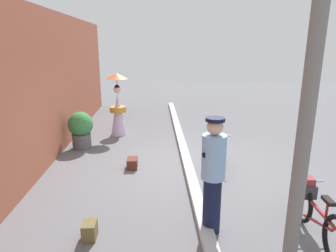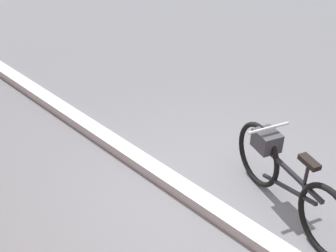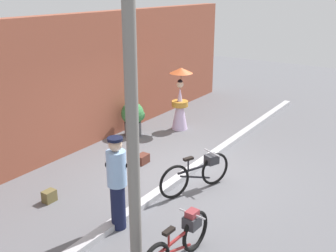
{
  "view_description": "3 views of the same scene",
  "coord_description": "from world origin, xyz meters",
  "px_view_note": "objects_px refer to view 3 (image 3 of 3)",
  "views": [
    {
      "loc": [
        -6.36,
        0.72,
        2.67
      ],
      "look_at": [
        0.4,
        0.42,
        0.83
      ],
      "focal_mm": 32.04,
      "sensor_mm": 36.0,
      "label": 1
    },
    {
      "loc": [
        -1.96,
        2.52,
        3.1
      ],
      "look_at": [
        0.13,
        0.45,
        1.18
      ],
      "focal_mm": 45.1,
      "sensor_mm": 36.0,
      "label": 2
    },
    {
      "loc": [
        -7.08,
        -4.26,
        4.1
      ],
      "look_at": [
        0.14,
        0.64,
        1.02
      ],
      "focal_mm": 42.51,
      "sensor_mm": 36.0,
      "label": 3
    }
  ],
  "objects_px": {
    "person_with_parasol": "(180,101)",
    "backpack_spare": "(49,196)",
    "potted_plant_by_door": "(133,117)",
    "backpack_on_pavement": "(143,159)",
    "bicycle_near_officer": "(198,172)",
    "person_officer": "(117,181)",
    "bicycle_far_side": "(179,241)",
    "utility_pole": "(132,119)"
  },
  "relations": [
    {
      "from": "bicycle_far_side",
      "to": "backpack_spare",
      "type": "xyz_separation_m",
      "value": [
        0.13,
        3.17,
        -0.28
      ]
    },
    {
      "from": "person_officer",
      "to": "backpack_spare",
      "type": "xyz_separation_m",
      "value": [
        -0.09,
        1.75,
        -0.8
      ]
    },
    {
      "from": "person_with_parasol",
      "to": "utility_pole",
      "type": "distance_m",
      "value": 6.51
    },
    {
      "from": "person_with_parasol",
      "to": "utility_pole",
      "type": "bearing_deg",
      "value": -153.48
    },
    {
      "from": "person_with_parasol",
      "to": "backpack_on_pavement",
      "type": "xyz_separation_m",
      "value": [
        -2.63,
        -0.6,
        -0.76
      ]
    },
    {
      "from": "person_officer",
      "to": "utility_pole",
      "type": "distance_m",
      "value": 1.84
    },
    {
      "from": "backpack_on_pavement",
      "to": "person_officer",
      "type": "bearing_deg",
      "value": -151.2
    },
    {
      "from": "utility_pole",
      "to": "backpack_spare",
      "type": "bearing_deg",
      "value": 78.47
    },
    {
      "from": "person_with_parasol",
      "to": "backpack_spare",
      "type": "bearing_deg",
      "value": -178.1
    },
    {
      "from": "bicycle_far_side",
      "to": "person_officer",
      "type": "bearing_deg",
      "value": 81.19
    },
    {
      "from": "bicycle_near_officer",
      "to": "potted_plant_by_door",
      "type": "height_order",
      "value": "potted_plant_by_door"
    },
    {
      "from": "bicycle_far_side",
      "to": "person_with_parasol",
      "type": "distance_m",
      "value": 6.24
    },
    {
      "from": "person_officer",
      "to": "utility_pole",
      "type": "relative_size",
      "value": 0.36
    },
    {
      "from": "bicycle_far_side",
      "to": "backpack_spare",
      "type": "relative_size",
      "value": 6.8
    },
    {
      "from": "bicycle_far_side",
      "to": "person_with_parasol",
      "type": "relative_size",
      "value": 0.94
    },
    {
      "from": "bicycle_near_officer",
      "to": "backpack_on_pavement",
      "type": "relative_size",
      "value": 5.06
    },
    {
      "from": "potted_plant_by_door",
      "to": "person_officer",
      "type": "bearing_deg",
      "value": -144.35
    },
    {
      "from": "backpack_spare",
      "to": "utility_pole",
      "type": "height_order",
      "value": "utility_pole"
    },
    {
      "from": "bicycle_far_side",
      "to": "backpack_on_pavement",
      "type": "distance_m",
      "value": 3.81
    },
    {
      "from": "potted_plant_by_door",
      "to": "bicycle_near_officer",
      "type": "bearing_deg",
      "value": -119.8
    },
    {
      "from": "bicycle_near_officer",
      "to": "backpack_spare",
      "type": "xyz_separation_m",
      "value": [
        -2.09,
        2.21,
        -0.29
      ]
    },
    {
      "from": "person_with_parasol",
      "to": "backpack_spare",
      "type": "distance_m",
      "value": 5.18
    },
    {
      "from": "bicycle_near_officer",
      "to": "person_with_parasol",
      "type": "height_order",
      "value": "person_with_parasol"
    },
    {
      "from": "bicycle_far_side",
      "to": "person_officer",
      "type": "xyz_separation_m",
      "value": [
        0.22,
        1.42,
        0.52
      ]
    },
    {
      "from": "backpack_spare",
      "to": "backpack_on_pavement",
      "type": "bearing_deg",
      "value": -9.73
    },
    {
      "from": "potted_plant_by_door",
      "to": "backpack_spare",
      "type": "distance_m",
      "value": 4.09
    },
    {
      "from": "utility_pole",
      "to": "person_with_parasol",
      "type": "bearing_deg",
      "value": 26.52
    },
    {
      "from": "bicycle_near_officer",
      "to": "bicycle_far_side",
      "type": "distance_m",
      "value": 2.42
    },
    {
      "from": "backpack_on_pavement",
      "to": "person_with_parasol",
      "type": "bearing_deg",
      "value": 12.84
    },
    {
      "from": "person_with_parasol",
      "to": "potted_plant_by_door",
      "type": "distance_m",
      "value": 1.49
    },
    {
      "from": "person_officer",
      "to": "utility_pole",
      "type": "xyz_separation_m",
      "value": [
        -0.64,
        -0.91,
        1.47
      ]
    },
    {
      "from": "potted_plant_by_door",
      "to": "person_with_parasol",
      "type": "bearing_deg",
      "value": -35.22
    },
    {
      "from": "utility_pole",
      "to": "bicycle_far_side",
      "type": "bearing_deg",
      "value": -51.2
    },
    {
      "from": "bicycle_far_side",
      "to": "potted_plant_by_door",
      "type": "xyz_separation_m",
      "value": [
        4.06,
        4.18,
        0.14
      ]
    },
    {
      "from": "potted_plant_by_door",
      "to": "backpack_on_pavement",
      "type": "distance_m",
      "value": 2.08
    },
    {
      "from": "potted_plant_by_door",
      "to": "utility_pole",
      "type": "bearing_deg",
      "value": -140.72
    },
    {
      "from": "utility_pole",
      "to": "bicycle_near_officer",
      "type": "bearing_deg",
      "value": 9.56
    },
    {
      "from": "person_with_parasol",
      "to": "potted_plant_by_door",
      "type": "height_order",
      "value": "person_with_parasol"
    },
    {
      "from": "person_with_parasol",
      "to": "potted_plant_by_door",
      "type": "bearing_deg",
      "value": 144.78
    },
    {
      "from": "bicycle_far_side",
      "to": "person_officer",
      "type": "height_order",
      "value": "person_officer"
    },
    {
      "from": "bicycle_far_side",
      "to": "utility_pole",
      "type": "xyz_separation_m",
      "value": [
        -0.42,
        0.52,
        1.99
      ]
    },
    {
      "from": "person_officer",
      "to": "backpack_on_pavement",
      "type": "relative_size",
      "value": 5.17
    }
  ]
}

